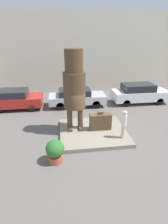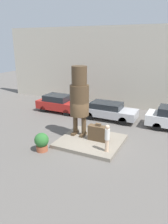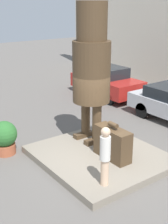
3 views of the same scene
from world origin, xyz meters
The scene contains 9 objects.
ground_plane centered at (0.00, 0.00, 0.00)m, with size 60.00×60.00×0.00m, color #605B56.
pedestal centered at (0.00, 0.00, 0.11)m, with size 3.92×3.59×0.22m.
building_backdrop centered at (0.00, 9.06, 3.84)m, with size 28.00×0.60×7.68m.
statue_figure centered at (-1.03, 0.43, 2.91)m, with size 1.25×1.25×4.61m.
giant_suitcase centered at (0.45, 0.12, 0.71)m, with size 1.28×0.48×1.18m.
tourist centered at (1.47, -1.03, 1.11)m, with size 0.28×0.28×1.63m.
parked_car_red centered at (-5.40, 4.76, 0.82)m, with size 4.05×1.88×1.56m.
parked_car_silver centered at (-0.52, 4.71, 0.78)m, with size 4.61×1.81×1.45m.
planter_pot centered at (-2.19, -2.27, 0.60)m, with size 0.85×0.85×1.13m.
Camera 2 is at (5.22, -11.76, 6.29)m, focal length 35.00 mm.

